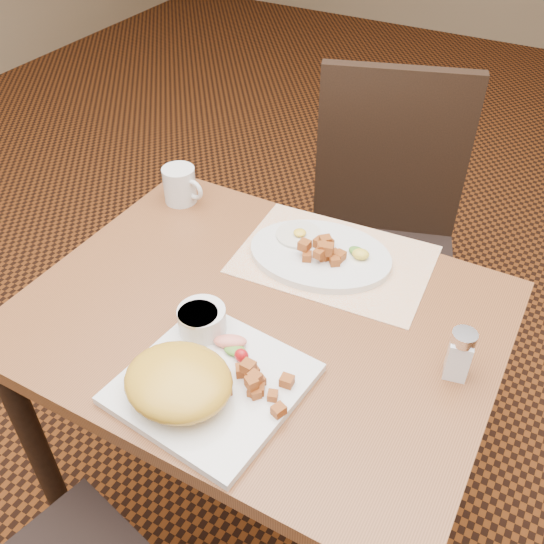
{
  "coord_description": "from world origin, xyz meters",
  "views": [
    {
      "loc": [
        0.43,
        -0.72,
        1.56
      ],
      "look_at": [
        0.0,
        0.05,
        0.82
      ],
      "focal_mm": 40.0,
      "sensor_mm": 36.0,
      "label": 1
    }
  ],
  "objects_px": {
    "coffee_mug": "(180,185)",
    "salt_shaker": "(460,354)",
    "chair_far": "(382,230)",
    "plate_square": "(213,384)",
    "table": "(259,351)",
    "plate_oval": "(320,255)"
  },
  "relations": [
    {
      "from": "coffee_mug",
      "to": "salt_shaker",
      "type": "bearing_deg",
      "value": -16.49
    },
    {
      "from": "chair_far",
      "to": "plate_square",
      "type": "distance_m",
      "value": 0.88
    },
    {
      "from": "table",
      "to": "chair_far",
      "type": "relative_size",
      "value": 0.93
    },
    {
      "from": "table",
      "to": "plate_oval",
      "type": "xyz_separation_m",
      "value": [
        0.03,
        0.21,
        0.12
      ]
    },
    {
      "from": "table",
      "to": "chair_far",
      "type": "xyz_separation_m",
      "value": [
        0.03,
        0.65,
        -0.1
      ]
    },
    {
      "from": "chair_far",
      "to": "plate_square",
      "type": "relative_size",
      "value": 3.46
    },
    {
      "from": "salt_shaker",
      "to": "coffee_mug",
      "type": "bearing_deg",
      "value": 163.51
    },
    {
      "from": "plate_oval",
      "to": "salt_shaker",
      "type": "distance_m",
      "value": 0.39
    },
    {
      "from": "salt_shaker",
      "to": "coffee_mug",
      "type": "height_order",
      "value": "salt_shaker"
    },
    {
      "from": "table",
      "to": "salt_shaker",
      "type": "relative_size",
      "value": 9.0
    },
    {
      "from": "plate_square",
      "to": "plate_oval",
      "type": "height_order",
      "value": "plate_oval"
    },
    {
      "from": "table",
      "to": "coffee_mug",
      "type": "xyz_separation_m",
      "value": [
        -0.36,
        0.25,
        0.15
      ]
    },
    {
      "from": "chair_far",
      "to": "plate_oval",
      "type": "xyz_separation_m",
      "value": [
        0.0,
        -0.45,
        0.22
      ]
    },
    {
      "from": "plate_square",
      "to": "salt_shaker",
      "type": "xyz_separation_m",
      "value": [
        0.35,
        0.23,
        0.04
      ]
    },
    {
      "from": "plate_square",
      "to": "plate_oval",
      "type": "relative_size",
      "value": 0.92
    },
    {
      "from": "table",
      "to": "chair_far",
      "type": "bearing_deg",
      "value": 87.55
    },
    {
      "from": "table",
      "to": "salt_shaker",
      "type": "xyz_separation_m",
      "value": [
        0.37,
        0.03,
        0.16
      ]
    },
    {
      "from": "salt_shaker",
      "to": "coffee_mug",
      "type": "xyz_separation_m",
      "value": [
        -0.73,
        0.22,
        -0.01
      ]
    },
    {
      "from": "chair_far",
      "to": "salt_shaker",
      "type": "bearing_deg",
      "value": 100.66
    },
    {
      "from": "plate_square",
      "to": "coffee_mug",
      "type": "distance_m",
      "value": 0.58
    },
    {
      "from": "table",
      "to": "coffee_mug",
      "type": "height_order",
      "value": "coffee_mug"
    },
    {
      "from": "chair_far",
      "to": "coffee_mug",
      "type": "xyz_separation_m",
      "value": [
        -0.38,
        -0.41,
        0.25
      ]
    }
  ]
}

